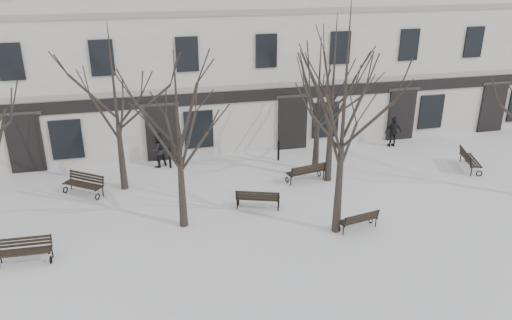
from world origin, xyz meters
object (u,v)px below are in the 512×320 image
object	(u,v)px
bench_4	(306,172)
bench_5	(469,159)
bench_1	(258,198)
tree_2	(345,96)
tree_1	(178,121)
bench_3	(84,183)
bench_0	(25,250)
bench_2	(359,220)

from	to	relation	value
bench_4	bench_5	world-z (taller)	bench_5
bench_1	bench_5	xyz separation A→B (m)	(11.19, 1.65, 0.02)
tree_2	bench_5	distance (m)	10.77
bench_1	tree_1	bearing A→B (deg)	31.29
bench_3	bench_5	bearing A→B (deg)	31.75
tree_2	bench_1	xyz separation A→B (m)	(-2.48, 2.49, -4.82)
bench_1	bench_3	xyz separation A→B (m)	(-7.12, 3.20, 0.02)
bench_4	bench_0	bearing A→B (deg)	8.18
bench_5	bench_1	bearing A→B (deg)	117.24
tree_1	bench_5	world-z (taller)	tree_1
tree_2	bench_0	bearing A→B (deg)	177.25
tree_2	bench_3	bearing A→B (deg)	149.36
bench_1	bench_4	distance (m)	3.57
tree_1	bench_4	xyz separation A→B (m)	(6.02, 2.79, -3.79)
tree_1	bench_0	world-z (taller)	tree_1
bench_2	bench_3	distance (m)	11.97
tree_2	bench_5	world-z (taller)	tree_2
tree_1	bench_4	size ratio (longest dim) A/B	3.55
tree_2	bench_5	xyz separation A→B (m)	(8.72, 4.13, -4.80)
bench_3	bench_0	bearing A→B (deg)	-70.52
bench_1	bench_4	xyz separation A→B (m)	(2.86, 2.13, 0.01)
bench_2	bench_4	size ratio (longest dim) A/B	0.86
bench_3	tree_1	bearing A→B (deg)	-7.61
bench_0	bench_2	size ratio (longest dim) A/B	1.07
tree_2	bench_0	xyz separation A→B (m)	(-11.19, 0.54, -4.83)
tree_2	bench_2	distance (m)	4.96
tree_1	bench_0	bearing A→B (deg)	-166.95
tree_1	bench_4	distance (m)	7.64
bench_1	bench_3	bearing A→B (deg)	-4.73
tree_1	bench_1	world-z (taller)	tree_1
bench_3	bench_1	bearing A→B (deg)	12.41
tree_1	bench_5	distance (m)	15.02
bench_2	bench_3	world-z (taller)	bench_3
bench_0	bench_4	size ratio (longest dim) A/B	0.93
tree_1	bench_4	world-z (taller)	tree_1
bench_5	bench_3	bearing A→B (deg)	104.02
bench_2	bench_5	bearing A→B (deg)	-162.75
tree_1	bench_1	bearing A→B (deg)	11.82
tree_2	bench_0	distance (m)	12.20
tree_1	bench_3	bearing A→B (deg)	135.78
tree_2	bench_5	size ratio (longest dim) A/B	4.29
bench_1	bench_5	size ratio (longest dim) A/B	0.96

